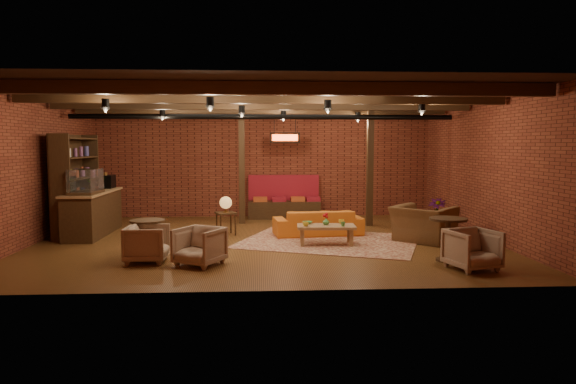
{
  "coord_description": "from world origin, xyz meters",
  "views": [
    {
      "loc": [
        -0.12,
        -11.41,
        2.15
      ],
      "look_at": [
        0.53,
        0.2,
        1.08
      ],
      "focal_mm": 32.0,
      "sensor_mm": 36.0,
      "label": 1
    }
  ],
  "objects": [
    {
      "name": "round_table_right",
      "position": [
        3.35,
        -2.22,
        0.54
      ],
      "size": [
        0.69,
        0.69,
        0.81
      ],
      "color": "black",
      "rests_on": "floor"
    },
    {
      "name": "wall_right",
      "position": [
        5.0,
        0.0,
        1.6
      ],
      "size": [
        0.02,
        8.0,
        3.2
      ],
      "primitive_type": "cube",
      "color": "maroon",
      "rests_on": "ground"
    },
    {
      "name": "shelving_hutch",
      "position": [
        -4.5,
        1.1,
        1.2
      ],
      "size": [
        0.52,
        2.0,
        2.4
      ],
      "primitive_type": null,
      "color": "black",
      "rests_on": "ground"
    },
    {
      "name": "rug",
      "position": [
        1.43,
        -0.19,
        0.01
      ],
      "size": [
        4.54,
        4.03,
        0.01
      ],
      "primitive_type": "cube",
      "rotation": [
        0.0,
        0.0,
        -0.37
      ],
      "color": "maroon",
      "rests_on": "floor"
    },
    {
      "name": "armchair_right",
      "position": [
        3.52,
        -0.32,
        0.53
      ],
      "size": [
        1.43,
        1.42,
        1.07
      ],
      "primitive_type": "imported",
      "rotation": [
        0.0,
        0.0,
        2.38
      ],
      "color": "brown",
      "rests_on": "floor"
    },
    {
      "name": "plant_counter",
      "position": [
        -4.0,
        1.2,
        1.22
      ],
      "size": [
        0.35,
        0.39,
        0.3
      ],
      "primitive_type": "imported",
      "color": "#337F33",
      "rests_on": "service_counter"
    },
    {
      "name": "post_left",
      "position": [
        -0.6,
        2.6,
        1.6
      ],
      "size": [
        0.16,
        0.16,
        3.2
      ],
      "primitive_type": "cube",
      "color": "black",
      "rests_on": "ground"
    },
    {
      "name": "side_table_book",
      "position": [
        3.96,
        1.16,
        0.45
      ],
      "size": [
        0.47,
        0.47,
        0.5
      ],
      "rotation": [
        0.0,
        0.0,
        -0.09
      ],
      "color": "black",
      "rests_on": "floor"
    },
    {
      "name": "wall_back",
      "position": [
        0.0,
        4.0,
        1.6
      ],
      "size": [
        10.0,
        0.02,
        3.2
      ],
      "primitive_type": "cube",
      "color": "maroon",
      "rests_on": "ground"
    },
    {
      "name": "ceiling_spotlights",
      "position": [
        0.0,
        0.0,
        2.86
      ],
      "size": [
        6.4,
        4.4,
        0.28
      ],
      "primitive_type": null,
      "color": "black",
      "rests_on": "ceiling"
    },
    {
      "name": "sofa",
      "position": [
        1.27,
        0.64,
        0.3
      ],
      "size": [
        2.17,
        1.07,
        0.61
      ],
      "primitive_type": "imported",
      "rotation": [
        0.0,
        0.0,
        3.27
      ],
      "color": "#C9641B",
      "rests_on": "floor"
    },
    {
      "name": "wall_front",
      "position": [
        0.0,
        -4.0,
        1.6
      ],
      "size": [
        10.0,
        0.02,
        3.2
      ],
      "primitive_type": "cube",
      "color": "maroon",
      "rests_on": "ground"
    },
    {
      "name": "side_table_lamp",
      "position": [
        -0.93,
        0.79,
        0.7
      ],
      "size": [
        0.57,
        0.57,
        0.92
      ],
      "rotation": [
        0.0,
        0.0,
        0.36
      ],
      "color": "black",
      "rests_on": "floor"
    },
    {
      "name": "service_sign",
      "position": [
        0.6,
        3.1,
        2.35
      ],
      "size": [
        0.86,
        0.06,
        0.3
      ],
      "primitive_type": "cube",
      "color": "#FF4E19",
      "rests_on": "ceiling"
    },
    {
      "name": "ceiling_beams",
      "position": [
        0.0,
        0.0,
        3.08
      ],
      "size": [
        9.8,
        6.4,
        0.22
      ],
      "primitive_type": null,
      "color": "black",
      "rests_on": "ceiling"
    },
    {
      "name": "banquette",
      "position": [
        0.6,
        3.55,
        0.5
      ],
      "size": [
        2.1,
        0.7,
        1.0
      ],
      "primitive_type": null,
      "color": "maroon",
      "rests_on": "ground"
    },
    {
      "name": "round_table_left",
      "position": [
        -2.29,
        -1.44,
        0.48
      ],
      "size": [
        0.67,
        0.67,
        0.7
      ],
      "color": "black",
      "rests_on": "floor"
    },
    {
      "name": "plant_tall",
      "position": [
        4.4,
        1.36,
        1.18
      ],
      "size": [
        1.74,
        1.74,
        2.35
      ],
      "primitive_type": "imported",
      "rotation": [
        0.0,
        0.0,
        -0.42
      ],
      "color": "#4C7F4C",
      "rests_on": "floor"
    },
    {
      "name": "wall_left",
      "position": [
        -5.0,
        0.0,
        1.6
      ],
      "size": [
        0.02,
        8.0,
        3.2
      ],
      "primitive_type": "cube",
      "color": "maroon",
      "rests_on": "ground"
    },
    {
      "name": "service_counter",
      "position": [
        -4.1,
        1.0,
        0.8
      ],
      "size": [
        0.8,
        2.5,
        1.6
      ],
      "primitive_type": null,
      "color": "black",
      "rests_on": "ground"
    },
    {
      "name": "ceiling",
      "position": [
        0.0,
        0.0,
        3.2
      ],
      "size": [
        10.0,
        8.0,
        0.02
      ],
      "primitive_type": "cube",
      "color": "black",
      "rests_on": "wall_back"
    },
    {
      "name": "floor",
      "position": [
        0.0,
        0.0,
        0.0
      ],
      "size": [
        10.0,
        10.0,
        0.0
      ],
      "primitive_type": "plane",
      "color": "#37230D",
      "rests_on": "ground"
    },
    {
      "name": "coffee_table",
      "position": [
        1.3,
        -0.55,
        0.38
      ],
      "size": [
        1.27,
        0.69,
        0.68
      ],
      "rotation": [
        0.0,
        0.0,
        -0.06
      ],
      "color": "#885F3F",
      "rests_on": "floor"
    },
    {
      "name": "ceiling_pipe",
      "position": [
        0.0,
        1.6,
        2.85
      ],
      "size": [
        9.6,
        0.12,
        0.12
      ],
      "primitive_type": "cylinder",
      "rotation": [
        0.0,
        1.57,
        0.0
      ],
      "color": "black",
      "rests_on": "ceiling"
    },
    {
      "name": "armchair_a",
      "position": [
        -2.19,
        -1.99,
        0.38
      ],
      "size": [
        0.69,
        0.73,
        0.75
      ],
      "primitive_type": "imported",
      "rotation": [
        0.0,
        0.0,
        1.57
      ],
      "color": "#B8A58E",
      "rests_on": "floor"
    },
    {
      "name": "armchair_b",
      "position": [
        -1.2,
        -2.31,
        0.38
      ],
      "size": [
        0.98,
        0.96,
        0.76
      ],
      "primitive_type": "imported",
      "rotation": [
        0.0,
        0.0,
        -0.5
      ],
      "color": "#B8A58E",
      "rests_on": "floor"
    },
    {
      "name": "armchair_far",
      "position": [
        3.54,
        -2.89,
        0.39
      ],
      "size": [
        0.91,
        0.88,
        0.78
      ],
      "primitive_type": "imported",
      "rotation": [
        0.0,
        0.0,
        0.27
      ],
      "color": "#B8A58E",
      "rests_on": "floor"
    },
    {
      "name": "post_right",
      "position": [
        2.8,
        2.0,
        1.6
      ],
      "size": [
        0.16,
        0.16,
        3.2
      ],
      "primitive_type": "cube",
      "color": "black",
      "rests_on": "ground"
    }
  ]
}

